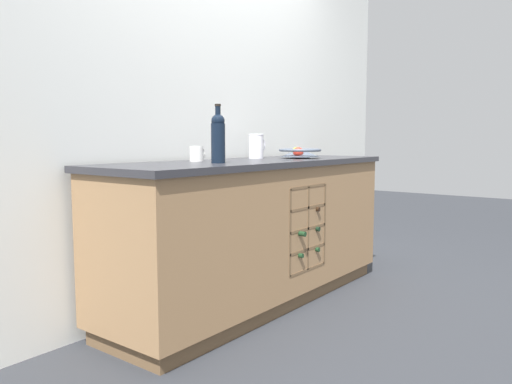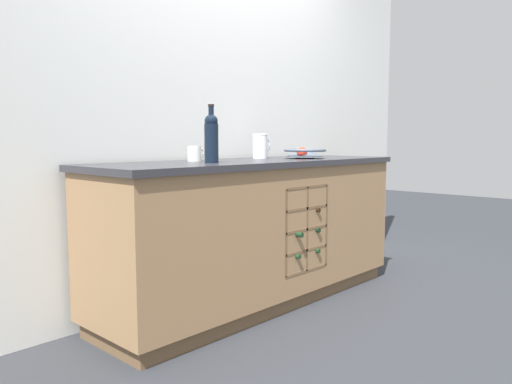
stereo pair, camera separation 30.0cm
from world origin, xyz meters
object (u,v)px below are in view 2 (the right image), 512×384
object	(u,v)px
fruit_bowl	(304,152)
ceramic_mug	(195,154)
white_pitcher	(260,146)
standing_wine_bottle	(211,137)

from	to	relation	value
fruit_bowl	ceramic_mug	xyz separation A→B (m)	(-0.78, 0.20, 0.00)
white_pitcher	ceramic_mug	bearing A→B (deg)	-179.44
fruit_bowl	ceramic_mug	bearing A→B (deg)	165.23
ceramic_mug	standing_wine_bottle	bearing A→B (deg)	-109.14
white_pitcher	ceramic_mug	world-z (taller)	white_pitcher
ceramic_mug	standing_wine_bottle	size ratio (longest dim) A/B	0.37
fruit_bowl	standing_wine_bottle	size ratio (longest dim) A/B	0.91
ceramic_mug	fruit_bowl	bearing A→B (deg)	-14.77
fruit_bowl	ceramic_mug	world-z (taller)	ceramic_mug
fruit_bowl	standing_wine_bottle	xyz separation A→B (m)	(-0.86, -0.03, 0.10)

